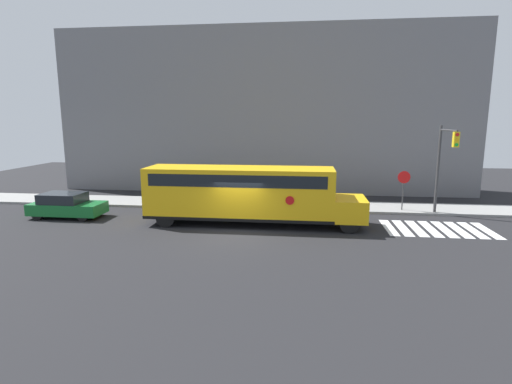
# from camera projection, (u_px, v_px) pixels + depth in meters

# --- Properties ---
(ground_plane) EXTENTS (60.00, 60.00, 0.00)m
(ground_plane) POSITION_uv_depth(u_px,v_px,m) (237.00, 233.00, 20.11)
(ground_plane) COLOR black
(sidewalk_strip) EXTENTS (44.00, 3.00, 0.15)m
(sidewalk_strip) POSITION_uv_depth(u_px,v_px,m) (254.00, 205.00, 26.45)
(sidewalk_strip) COLOR gray
(sidewalk_strip) RESTS_ON ground
(building_backdrop) EXTENTS (32.00, 4.00, 12.49)m
(building_backdrop) POSITION_uv_depth(u_px,v_px,m) (264.00, 112.00, 31.68)
(building_backdrop) COLOR slate
(building_backdrop) RESTS_ON ground
(crosswalk_stripes) EXTENTS (5.40, 3.20, 0.01)m
(crosswalk_stripes) POSITION_uv_depth(u_px,v_px,m) (437.00, 229.00, 20.85)
(crosswalk_stripes) COLOR white
(crosswalk_stripes) RESTS_ON ground
(school_bus) EXTENTS (11.69, 2.57, 3.11)m
(school_bus) POSITION_uv_depth(u_px,v_px,m) (245.00, 192.00, 21.49)
(school_bus) COLOR yellow
(school_bus) RESTS_ON ground
(parked_car) EXTENTS (4.15, 1.81, 1.44)m
(parked_car) POSITION_uv_depth(u_px,v_px,m) (66.00, 205.00, 23.21)
(parked_car) COLOR #196B2D
(parked_car) RESTS_ON ground
(stop_sign) EXTENTS (0.75, 0.10, 2.55)m
(stop_sign) POSITION_uv_depth(u_px,v_px,m) (403.00, 185.00, 24.32)
(stop_sign) COLOR #38383A
(stop_sign) RESTS_ON ground
(traffic_light) EXTENTS (0.28, 2.68, 5.31)m
(traffic_light) POSITION_uv_depth(u_px,v_px,m) (444.00, 158.00, 22.59)
(traffic_light) COLOR #38383A
(traffic_light) RESTS_ON ground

